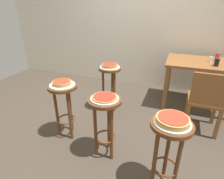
# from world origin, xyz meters

# --- Properties ---
(ground_plane) EXTENTS (6.00, 6.00, 0.00)m
(ground_plane) POSITION_xyz_m (0.00, 0.00, 0.00)
(ground_plane) COLOR #42382D
(back_wall) EXTENTS (6.00, 0.10, 3.00)m
(back_wall) POSITION_xyz_m (0.00, 1.65, 1.50)
(back_wall) COLOR silver
(back_wall) RESTS_ON ground_plane
(stool_foreground) EXTENTS (0.34, 0.34, 0.70)m
(stool_foreground) POSITION_xyz_m (0.76, -0.72, 0.50)
(stool_foreground) COLOR #5B3319
(stool_foreground) RESTS_ON ground_plane
(serving_plate_foreground) EXTENTS (0.30, 0.30, 0.01)m
(serving_plate_foreground) POSITION_xyz_m (0.76, -0.72, 0.71)
(serving_plate_foreground) COLOR silver
(serving_plate_foreground) RESTS_ON stool_foreground
(pizza_foreground) EXTENTS (0.26, 0.26, 0.05)m
(pizza_foreground) POSITION_xyz_m (0.76, -0.72, 0.74)
(pizza_foreground) COLOR tan
(pizza_foreground) RESTS_ON serving_plate_foreground
(stool_middle) EXTENTS (0.34, 0.34, 0.70)m
(stool_middle) POSITION_xyz_m (0.10, -0.53, 0.50)
(stool_middle) COLOR #5B3319
(stool_middle) RESTS_ON ground_plane
(serving_plate_middle) EXTENTS (0.29, 0.29, 0.01)m
(serving_plate_middle) POSITION_xyz_m (0.10, -0.53, 0.71)
(serving_plate_middle) COLOR silver
(serving_plate_middle) RESTS_ON stool_middle
(pizza_middle) EXTENTS (0.25, 0.25, 0.02)m
(pizza_middle) POSITION_xyz_m (0.10, -0.53, 0.72)
(pizza_middle) COLOR #B78442
(pizza_middle) RESTS_ON serving_plate_middle
(stool_leftside) EXTENTS (0.34, 0.34, 0.70)m
(stool_leftside) POSITION_xyz_m (-0.49, -0.38, 0.50)
(stool_leftside) COLOR #5B3319
(stool_leftside) RESTS_ON ground_plane
(serving_plate_leftside) EXTENTS (0.29, 0.29, 0.01)m
(serving_plate_leftside) POSITION_xyz_m (-0.49, -0.38, 0.71)
(serving_plate_leftside) COLOR white
(serving_plate_leftside) RESTS_ON stool_leftside
(pizza_leftside) EXTENTS (0.21, 0.21, 0.05)m
(pizza_leftside) POSITION_xyz_m (-0.49, -0.38, 0.74)
(pizza_leftside) COLOR #B78442
(pizza_leftside) RESTS_ON serving_plate_leftside
(stool_rear) EXTENTS (0.34, 0.34, 0.70)m
(stool_rear) POSITION_xyz_m (-0.21, 0.43, 0.50)
(stool_rear) COLOR #5B3319
(stool_rear) RESTS_ON ground_plane
(serving_plate_rear) EXTENTS (0.30, 0.30, 0.01)m
(serving_plate_rear) POSITION_xyz_m (-0.21, 0.43, 0.71)
(serving_plate_rear) COLOR silver
(serving_plate_rear) RESTS_ON stool_rear
(pizza_rear) EXTENTS (0.23, 0.23, 0.05)m
(pizza_rear) POSITION_xyz_m (-0.21, 0.43, 0.74)
(pizza_rear) COLOR #B78442
(pizza_rear) RESTS_ON serving_plate_rear
(dining_table) EXTENTS (1.08, 0.78, 0.76)m
(dining_table) POSITION_xyz_m (1.10, 1.06, 0.65)
(dining_table) COLOR brown
(dining_table) RESTS_ON ground_plane
(cup_near_edge) EXTENTS (0.07, 0.07, 0.11)m
(cup_near_edge) POSITION_xyz_m (1.25, 0.86, 0.81)
(cup_near_edge) COLOR black
(cup_near_edge) RESTS_ON dining_table
(cup_far_edge) EXTENTS (0.06, 0.06, 0.12)m
(cup_far_edge) POSITION_xyz_m (1.30, 1.20, 0.81)
(cup_far_edge) COLOR red
(cup_far_edge) RESTS_ON dining_table
(condiment_shaker) EXTENTS (0.04, 0.04, 0.08)m
(condiment_shaker) POSITION_xyz_m (1.19, 1.07, 0.80)
(condiment_shaker) COLOR white
(condiment_shaker) RESTS_ON dining_table
(wooden_chair) EXTENTS (0.40, 0.40, 0.85)m
(wooden_chair) POSITION_xyz_m (1.12, 0.30, 0.47)
(wooden_chair) COLOR brown
(wooden_chair) RESTS_ON ground_plane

